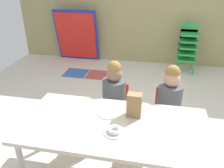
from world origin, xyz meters
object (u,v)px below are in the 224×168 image
object	(u,v)px
kid_chair_green_stack	(188,45)
folded_activity_table	(77,36)
craft_table	(114,128)
paper_bag_brown	(134,105)
seated_child_middle_seat	(169,98)
seated_child_near_camera	(114,92)
paper_plate_near_edge	(115,132)
donut_powdered_on_plate	(115,130)
paper_plate_center_table	(107,114)

from	to	relation	value
kid_chair_green_stack	folded_activity_table	bearing A→B (deg)	175.31
craft_table	paper_bag_brown	distance (m)	0.27
craft_table	seated_child_middle_seat	distance (m)	0.79
craft_table	seated_child_near_camera	size ratio (longest dim) A/B	1.75
paper_bag_brown	paper_plate_near_edge	bearing A→B (deg)	-114.90
folded_activity_table	paper_plate_near_edge	distance (m)	3.37
craft_table	donut_powdered_on_plate	distance (m)	0.14
seated_child_near_camera	paper_plate_near_edge	distance (m)	0.75
paper_plate_center_table	donut_powdered_on_plate	xyz separation A→B (m)	(0.11, -0.24, 0.02)
seated_child_near_camera	kid_chair_green_stack	world-z (taller)	seated_child_near_camera
paper_plate_center_table	seated_child_middle_seat	bearing A→B (deg)	40.87
paper_plate_center_table	paper_plate_near_edge	bearing A→B (deg)	-65.27
kid_chair_green_stack	paper_plate_center_table	xyz separation A→B (m)	(-0.96, -2.63, 0.08)
craft_table	paper_plate_center_table	world-z (taller)	paper_plate_center_table
craft_table	paper_plate_near_edge	xyz separation A→B (m)	(0.02, -0.11, 0.05)
paper_plate_near_edge	donut_powdered_on_plate	world-z (taller)	donut_powdered_on_plate
kid_chair_green_stack	donut_powdered_on_plate	xyz separation A→B (m)	(-0.85, -2.88, 0.10)
seated_child_middle_seat	donut_powdered_on_plate	xyz separation A→B (m)	(-0.46, -0.74, 0.07)
seated_child_near_camera	kid_chair_green_stack	xyz separation A→B (m)	(0.99, 2.14, -0.04)
seated_child_middle_seat	kid_chair_green_stack	world-z (taller)	seated_child_middle_seat
seated_child_middle_seat	paper_plate_center_table	size ratio (longest dim) A/B	5.10
seated_child_near_camera	folded_activity_table	world-z (taller)	folded_activity_table
paper_plate_center_table	donut_powdered_on_plate	size ratio (longest dim) A/B	1.49
seated_child_near_camera	paper_plate_near_edge	xyz separation A→B (m)	(0.14, -0.74, 0.05)
folded_activity_table	paper_plate_center_table	size ratio (longest dim) A/B	6.04
craft_table	folded_activity_table	xyz separation A→B (m)	(-1.37, 2.95, -0.01)
folded_activity_table	paper_plate_near_edge	size ratio (longest dim) A/B	6.04
craft_table	donut_powdered_on_plate	world-z (taller)	donut_powdered_on_plate
seated_child_near_camera	donut_powdered_on_plate	world-z (taller)	seated_child_near_camera
seated_child_middle_seat	donut_powdered_on_plate	bearing A→B (deg)	-121.83
paper_plate_center_table	kid_chair_green_stack	bearing A→B (deg)	69.92
donut_powdered_on_plate	paper_plate_center_table	bearing A→B (deg)	114.73
folded_activity_table	paper_bag_brown	world-z (taller)	folded_activity_table
seated_child_near_camera	paper_bag_brown	distance (m)	0.56
paper_bag_brown	paper_plate_center_table	distance (m)	0.26
kid_chair_green_stack	paper_bag_brown	world-z (taller)	kid_chair_green_stack
seated_child_middle_seat	donut_powdered_on_plate	size ratio (longest dim) A/B	7.62
paper_bag_brown	paper_plate_center_table	world-z (taller)	paper_bag_brown
kid_chair_green_stack	paper_plate_near_edge	bearing A→B (deg)	-106.47
kid_chair_green_stack	seated_child_near_camera	bearing A→B (deg)	-114.92
craft_table	paper_bag_brown	size ratio (longest dim) A/B	7.29
paper_plate_near_edge	donut_powdered_on_plate	size ratio (longest dim) A/B	1.49
seated_child_middle_seat	donut_powdered_on_plate	distance (m)	0.87
kid_chair_green_stack	paper_bag_brown	bearing A→B (deg)	-105.55
seated_child_near_camera	seated_child_middle_seat	xyz separation A→B (m)	(0.60, 0.00, 0.00)
paper_bag_brown	paper_plate_center_table	bearing A→B (deg)	-173.86
craft_table	kid_chair_green_stack	bearing A→B (deg)	72.45
kid_chair_green_stack	paper_plate_center_table	world-z (taller)	kid_chair_green_stack
paper_bag_brown	seated_child_near_camera	bearing A→B (deg)	119.93
folded_activity_table	kid_chair_green_stack	bearing A→B (deg)	-4.69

